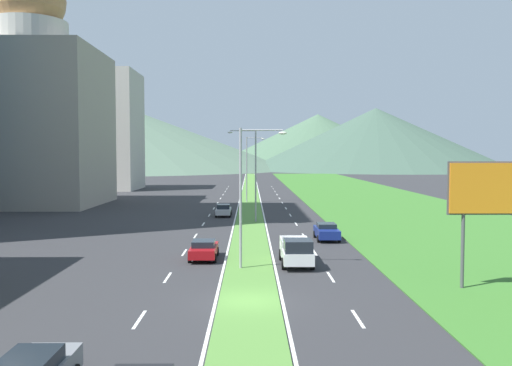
% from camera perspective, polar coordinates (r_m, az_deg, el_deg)
% --- Properties ---
extents(ground_plane, '(600.00, 600.00, 0.00)m').
position_cam_1_polar(ground_plane, '(28.77, -0.74, -12.45)').
color(ground_plane, '#2D2D30').
extents(grass_median, '(3.20, 240.00, 0.06)m').
position_cam_1_polar(grass_median, '(88.05, -0.64, -1.90)').
color(grass_median, '#518438').
rests_on(grass_median, ground_plane).
extents(grass_verge_right, '(24.00, 240.00, 0.06)m').
position_cam_1_polar(grass_verge_right, '(90.41, 12.54, -1.84)').
color(grass_verge_right, '#387028').
rests_on(grass_verge_right, ground_plane).
extents(lane_dash_left_2, '(0.16, 2.80, 0.01)m').
position_cam_1_polar(lane_dash_left_2, '(26.43, -12.22, -13.92)').
color(lane_dash_left_2, silver).
rests_on(lane_dash_left_2, ground_plane).
extents(lane_dash_left_3, '(0.16, 2.80, 0.01)m').
position_cam_1_polar(lane_dash_left_3, '(34.53, -9.34, -9.83)').
color(lane_dash_left_3, silver).
rests_on(lane_dash_left_3, ground_plane).
extents(lane_dash_left_4, '(0.16, 2.80, 0.01)m').
position_cam_1_polar(lane_dash_left_4, '(42.79, -7.59, -7.30)').
color(lane_dash_left_4, silver).
rests_on(lane_dash_left_4, ground_plane).
extents(lane_dash_left_5, '(0.16, 2.80, 0.01)m').
position_cam_1_polar(lane_dash_left_5, '(51.14, -6.43, -5.58)').
color(lane_dash_left_5, silver).
rests_on(lane_dash_left_5, ground_plane).
extents(lane_dash_left_6, '(0.16, 2.80, 0.01)m').
position_cam_1_polar(lane_dash_left_6, '(59.53, -5.59, -4.35)').
color(lane_dash_left_6, silver).
rests_on(lane_dash_left_6, ground_plane).
extents(lane_dash_left_7, '(0.16, 2.80, 0.01)m').
position_cam_1_polar(lane_dash_left_7, '(67.95, -4.97, -3.42)').
color(lane_dash_left_7, silver).
rests_on(lane_dash_left_7, ground_plane).
extents(lane_dash_left_8, '(0.16, 2.80, 0.01)m').
position_cam_1_polar(lane_dash_left_8, '(76.39, -4.48, -2.69)').
color(lane_dash_left_8, silver).
rests_on(lane_dash_left_8, ground_plane).
extents(lane_dash_left_9, '(0.16, 2.80, 0.01)m').
position_cam_1_polar(lane_dash_left_9, '(84.85, -4.09, -2.11)').
color(lane_dash_left_9, silver).
rests_on(lane_dash_left_9, ground_plane).
extents(lane_dash_left_10, '(0.16, 2.80, 0.01)m').
position_cam_1_polar(lane_dash_left_10, '(93.32, -3.77, -1.64)').
color(lane_dash_left_10, silver).
rests_on(lane_dash_left_10, ground_plane).
extents(lane_dash_left_11, '(0.16, 2.80, 0.01)m').
position_cam_1_polar(lane_dash_left_11, '(101.79, -3.51, -1.24)').
color(lane_dash_left_11, silver).
rests_on(lane_dash_left_11, ground_plane).
extents(lane_dash_left_12, '(0.16, 2.80, 0.01)m').
position_cam_1_polar(lane_dash_left_12, '(110.28, -3.28, -0.91)').
color(lane_dash_left_12, silver).
rests_on(lane_dash_left_12, ground_plane).
extents(lane_dash_left_13, '(0.16, 2.80, 0.01)m').
position_cam_1_polar(lane_dash_left_13, '(118.76, -3.09, -0.62)').
color(lane_dash_left_13, silver).
rests_on(lane_dash_left_13, ground_plane).
extents(lane_dash_left_14, '(0.16, 2.80, 0.01)m').
position_cam_1_polar(lane_dash_left_14, '(127.25, -2.92, -0.37)').
color(lane_dash_left_14, silver).
rests_on(lane_dash_left_14, ground_plane).
extents(lane_dash_right_2, '(0.16, 2.80, 0.01)m').
position_cam_1_polar(lane_dash_right_2, '(26.40, 10.72, -13.92)').
color(lane_dash_right_2, silver).
rests_on(lane_dash_right_2, ground_plane).
extents(lane_dash_right_3, '(0.16, 2.80, 0.01)m').
position_cam_1_polar(lane_dash_right_3, '(34.51, 7.91, -9.83)').
color(lane_dash_right_3, silver).
rests_on(lane_dash_right_3, ground_plane).
extents(lane_dash_right_4, '(0.16, 2.80, 0.01)m').
position_cam_1_polar(lane_dash_right_4, '(42.77, 6.21, -7.29)').
color(lane_dash_right_4, silver).
rests_on(lane_dash_right_4, ground_plane).
extents(lane_dash_right_5, '(0.16, 2.80, 0.01)m').
position_cam_1_polar(lane_dash_right_5, '(51.12, 5.08, -5.58)').
color(lane_dash_right_5, silver).
rests_on(lane_dash_right_5, ground_plane).
extents(lane_dash_right_6, '(0.16, 2.80, 0.01)m').
position_cam_1_polar(lane_dash_right_6, '(59.52, 4.27, -4.34)').
color(lane_dash_right_6, silver).
rests_on(lane_dash_right_6, ground_plane).
extents(lane_dash_right_7, '(0.16, 2.80, 0.01)m').
position_cam_1_polar(lane_dash_right_7, '(67.94, 3.66, -3.41)').
color(lane_dash_right_7, silver).
rests_on(lane_dash_right_7, ground_plane).
extents(lane_dash_right_8, '(0.16, 2.80, 0.01)m').
position_cam_1_polar(lane_dash_right_8, '(76.38, 3.18, -2.69)').
color(lane_dash_right_8, silver).
rests_on(lane_dash_right_8, ground_plane).
extents(lane_dash_right_9, '(0.16, 2.80, 0.01)m').
position_cam_1_polar(lane_dash_right_9, '(84.84, 2.81, -2.11)').
color(lane_dash_right_9, silver).
rests_on(lane_dash_right_9, ground_plane).
extents(lane_dash_right_10, '(0.16, 2.80, 0.01)m').
position_cam_1_polar(lane_dash_right_10, '(93.31, 2.50, -1.64)').
color(lane_dash_right_10, silver).
rests_on(lane_dash_right_10, ground_plane).
extents(lane_dash_right_11, '(0.16, 2.80, 0.01)m').
position_cam_1_polar(lane_dash_right_11, '(101.79, 2.24, -1.24)').
color(lane_dash_right_11, silver).
rests_on(lane_dash_right_11, ground_plane).
extents(lane_dash_right_12, '(0.16, 2.80, 0.01)m').
position_cam_1_polar(lane_dash_right_12, '(110.27, 2.02, -0.90)').
color(lane_dash_right_12, silver).
rests_on(lane_dash_right_12, ground_plane).
extents(lane_dash_right_13, '(0.16, 2.80, 0.01)m').
position_cam_1_polar(lane_dash_right_13, '(118.76, 1.83, -0.62)').
color(lane_dash_right_13, silver).
rests_on(lane_dash_right_13, ground_plane).
extents(lane_dash_right_14, '(0.16, 2.80, 0.01)m').
position_cam_1_polar(lane_dash_right_14, '(127.25, 1.67, -0.37)').
color(lane_dash_right_14, silver).
rests_on(lane_dash_right_14, ground_plane).
extents(edge_line_median_left, '(0.16, 240.00, 0.01)m').
position_cam_1_polar(edge_line_median_left, '(88.07, -1.78, -1.92)').
color(edge_line_median_left, silver).
rests_on(edge_line_median_left, ground_plane).
extents(edge_line_median_right, '(0.16, 240.00, 0.01)m').
position_cam_1_polar(edge_line_median_right, '(88.07, 0.50, -1.91)').
color(edge_line_median_right, silver).
rests_on(edge_line_median_right, ground_plane).
extents(domed_building, '(19.93, 19.93, 35.55)m').
position_cam_1_polar(domed_building, '(88.13, -22.54, 7.03)').
color(domed_building, '#9E9384').
rests_on(domed_building, ground_plane).
extents(midrise_colored, '(15.33, 15.33, 25.33)m').
position_cam_1_polar(midrise_colored, '(121.43, -15.95, 5.32)').
color(midrise_colored, '#B7B2A8').
rests_on(midrise_colored, ground_plane).
extents(hill_far_left, '(192.61, 192.61, 35.72)m').
position_cam_1_polar(hill_far_left, '(281.78, -16.22, 5.05)').
color(hill_far_left, '#516B56').
rests_on(hill_far_left, ground_plane).
extents(hill_far_center, '(125.42, 125.42, 30.07)m').
position_cam_1_polar(hill_far_center, '(307.90, 6.54, 4.45)').
color(hill_far_center, '#47664C').
rests_on(hill_far_center, ground_plane).
extents(hill_far_right, '(126.16, 126.16, 29.86)m').
position_cam_1_polar(hill_far_right, '(268.21, 12.53, 4.57)').
color(hill_far_right, '#3D5647').
rests_on(hill_far_right, ground_plane).
extents(street_lamp_near, '(3.16, 0.35, 9.43)m').
position_cam_1_polar(street_lamp_near, '(35.84, -1.09, -0.53)').
color(street_lamp_near, '#99999E').
rests_on(street_lamp_near, ground_plane).
extents(street_lamp_mid, '(3.23, 0.38, 10.45)m').
position_cam_1_polar(street_lamp_mid, '(60.56, -0.34, 1.46)').
color(street_lamp_mid, '#99999E').
rests_on(street_lamp_mid, ground_plane).
extents(street_lamp_far, '(2.93, 0.39, 10.41)m').
position_cam_1_polar(street_lamp_far, '(85.33, -0.80, 1.90)').
color(street_lamp_far, '#99999E').
rests_on(street_lamp_far, ground_plane).
extents(billboard_roadside, '(5.81, 0.28, 7.29)m').
position_cam_1_polar(billboard_roadside, '(33.42, 24.29, -1.00)').
color(billboard_roadside, '#4C4C51').
rests_on(billboard_roadside, ground_plane).
extents(car_1, '(2.01, 4.35, 1.41)m').
position_cam_1_polar(car_1, '(39.92, -5.54, -6.98)').
color(car_1, maroon).
rests_on(car_1, ground_plane).
extents(car_2, '(1.94, 4.44, 1.48)m').
position_cam_1_polar(car_2, '(66.85, -3.45, -2.88)').
color(car_2, '#B2B2B7').
rests_on(car_2, ground_plane).
extents(car_3, '(2.02, 4.41, 1.48)m').
position_cam_1_polar(car_3, '(48.83, 7.48, -5.09)').
color(car_3, navy).
rests_on(car_3, ground_plane).
extents(pickup_truck_0, '(2.18, 5.40, 2.00)m').
position_cam_1_polar(pickup_truck_0, '(37.53, 4.30, -7.23)').
color(pickup_truck_0, silver).
rests_on(pickup_truck_0, ground_plane).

